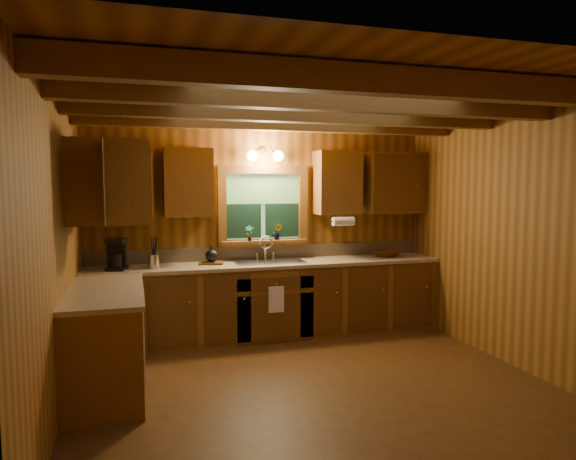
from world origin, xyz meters
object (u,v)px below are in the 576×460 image
at_px(sink, 269,266).
at_px(cutting_board, 212,263).
at_px(coffee_maker, 117,254).
at_px(wicker_basket, 386,253).

height_order(sink, cutting_board, sink).
bearing_deg(sink, cutting_board, 176.90).
bearing_deg(cutting_board, sink, 9.39).
xyz_separation_m(coffee_maker, wicker_basket, (3.27, 0.07, -0.12)).
xyz_separation_m(sink, coffee_maker, (-1.71, -0.06, 0.21)).
relative_size(sink, cutting_board, 2.97).
distance_m(cutting_board, wicker_basket, 2.23).
xyz_separation_m(sink, wicker_basket, (1.55, 0.02, 0.09)).
height_order(cutting_board, wicker_basket, wicker_basket).
distance_m(coffee_maker, wicker_basket, 3.27).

